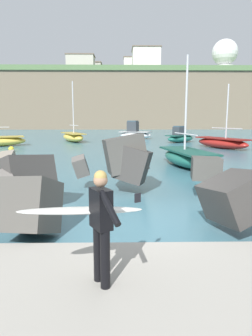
# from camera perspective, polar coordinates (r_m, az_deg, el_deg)

# --- Properties ---
(ground_plane) EXTENTS (400.00, 400.00, 0.00)m
(ground_plane) POSITION_cam_1_polar(r_m,az_deg,el_deg) (8.02, 3.21, -10.50)
(ground_plane) COLOR #42707F
(walkway_path) EXTENTS (48.00, 4.40, 0.24)m
(walkway_path) POSITION_cam_1_polar(r_m,az_deg,el_deg) (4.43, 7.38, -27.03)
(walkway_path) COLOR #9E998E
(walkway_path) RESTS_ON ground
(breakwater_jetty) EXTENTS (33.17, 6.38, 2.62)m
(breakwater_jetty) POSITION_cam_1_polar(r_m,az_deg,el_deg) (9.62, -7.53, 0.26)
(breakwater_jetty) COLOR gray
(breakwater_jetty) RESTS_ON ground
(surfer_with_board) EXTENTS (2.00, 1.51, 1.78)m
(surfer_with_board) POSITION_cam_1_polar(r_m,az_deg,el_deg) (4.54, -5.81, -9.49)
(surfer_with_board) COLOR black
(surfer_with_board) RESTS_ON walkway_path
(boat_near_centre) EXTENTS (4.22, 3.97, 1.88)m
(boat_near_centre) POSITION_cam_1_polar(r_m,az_deg,el_deg) (34.66, 10.46, 5.90)
(boat_near_centre) COLOR #1E6656
(boat_near_centre) RESTS_ON ground
(boat_mid_left) EXTENTS (4.08, 6.16, 6.91)m
(boat_mid_left) POSITION_cam_1_polar(r_m,az_deg,el_deg) (35.67, -10.21, 5.96)
(boat_mid_left) COLOR #EAC64C
(boat_mid_left) RESTS_ON ground
(boat_mid_centre) EXTENTS (2.86, 5.56, 6.23)m
(boat_mid_centre) POSITION_cam_1_polar(r_m,az_deg,el_deg) (17.31, 11.73, 2.03)
(boat_mid_centre) COLOR #1E6656
(boat_mid_centre) RESTS_ON ground
(boat_far_centre) EXTENTS (4.82, 3.54, 2.43)m
(boat_far_centre) POSITION_cam_1_polar(r_m,az_deg,el_deg) (39.72, 1.69, 6.73)
(boat_far_centre) COLOR white
(boat_far_centre) RESTS_ON ground
(boat_far_right) EXTENTS (4.24, 6.05, 5.73)m
(boat_far_right) POSITION_cam_1_polar(r_m,az_deg,el_deg) (28.72, 18.02, 4.70)
(boat_far_right) COLOR maroon
(boat_far_right) RESTS_ON ground
(mooring_buoy_middle) EXTENTS (0.44, 0.44, 0.44)m
(mooring_buoy_middle) POSITION_cam_1_polar(r_m,az_deg,el_deg) (26.41, -21.29, 3.45)
(mooring_buoy_middle) COLOR yellow
(mooring_buoy_middle) RESTS_ON ground
(headland_bluff) EXTENTS (102.32, 45.48, 15.09)m
(headland_bluff) POSITION_cam_1_polar(r_m,az_deg,el_deg) (95.47, 4.99, 12.48)
(headland_bluff) COLOR #756651
(headland_bluff) RESTS_ON ground
(radar_dome) EXTENTS (7.58, 7.58, 10.80)m
(radar_dome) POSITION_cam_1_polar(r_m,az_deg,el_deg) (98.87, 18.53, 19.84)
(radar_dome) COLOR silver
(radar_dome) RESTS_ON headland_bluff
(station_building_west) EXTENTS (8.19, 6.20, 5.72)m
(station_building_west) POSITION_cam_1_polar(r_m,az_deg,el_deg) (92.33, -8.72, 19.00)
(station_building_west) COLOR #B2ADA3
(station_building_west) RESTS_ON headland_bluff
(station_building_central) EXTENTS (4.78, 4.27, 6.27)m
(station_building_central) POSITION_cam_1_polar(r_m,az_deg,el_deg) (97.39, 0.98, 18.77)
(station_building_central) COLOR silver
(station_building_central) RESTS_ON headland_bluff
(station_building_east) EXTENTS (7.75, 7.57, 6.48)m
(station_building_east) POSITION_cam_1_polar(r_m,az_deg,el_deg) (86.66, 3.87, 19.97)
(station_building_east) COLOR silver
(station_building_east) RESTS_ON headland_bluff
(station_building_annex) EXTENTS (8.39, 7.43, 5.03)m
(station_building_annex) POSITION_cam_1_polar(r_m,az_deg,el_deg) (100.76, -7.16, 18.04)
(station_building_annex) COLOR #B2ADA3
(station_building_annex) RESTS_ON headland_bluff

